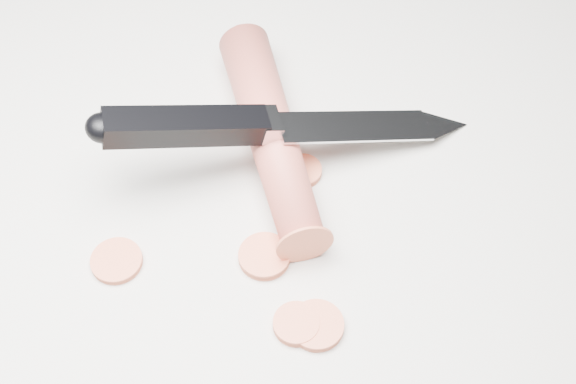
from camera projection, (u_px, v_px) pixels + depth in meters
ground at (197, 230)px, 0.59m from camera, size 2.40×2.40×0.00m
carrot at (271, 134)px, 0.61m from camera, size 0.11×0.20×0.04m
carrot_slice_0 at (264, 256)px, 0.57m from camera, size 0.04×0.04×0.01m
carrot_slice_1 at (302, 171)px, 0.62m from camera, size 0.03×0.03×0.01m
carrot_slice_2 at (317, 325)px, 0.54m from camera, size 0.04×0.04×0.01m
carrot_slice_3 at (117, 261)px, 0.57m from camera, size 0.04×0.04×0.01m
carrot_slice_4 at (296, 324)px, 0.54m from camera, size 0.03×0.03×0.01m
kitchen_knife at (291, 121)px, 0.59m from camera, size 0.29×0.14×0.09m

